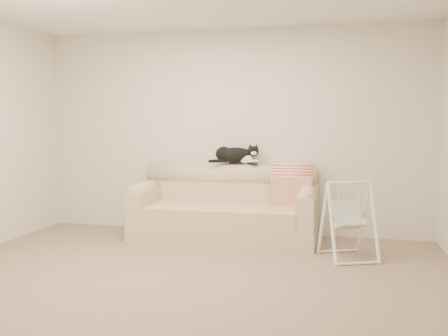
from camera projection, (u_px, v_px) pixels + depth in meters
name	position (u px, v px, depth m)	size (l,w,h in m)	color
ground_plane	(185.00, 277.00, 4.57)	(5.00, 5.00, 0.00)	#7A6754
room_shell	(184.00, 109.00, 4.43)	(5.04, 4.04, 2.60)	beige
sofa	(226.00, 210.00, 6.10)	(2.20, 0.93, 0.90)	tan
remote_a	(236.00, 163.00, 6.28)	(0.19, 0.08, 0.03)	black
remote_b	(252.00, 164.00, 6.20)	(0.15, 0.15, 0.02)	black
tuxedo_cat	(236.00, 155.00, 6.26)	(0.63, 0.33, 0.25)	black
throw_blanket	(293.00, 179.00, 6.11)	(0.50, 0.38, 0.58)	#BB3228
baby_swing	(348.00, 220.00, 5.17)	(0.66, 0.68, 0.82)	white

